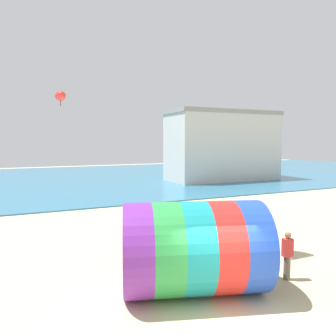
{
  "coord_description": "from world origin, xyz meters",
  "views": [
    {
      "loc": [
        -5.05,
        -6.88,
        4.98
      ],
      "look_at": [
        -0.01,
        4.27,
        3.97
      ],
      "focal_mm": 35.0,
      "sensor_mm": 36.0,
      "label": 1
    }
  ],
  "objects": [
    {
      "name": "sea",
      "position": [
        0.0,
        36.95,
        0.05
      ],
      "size": [
        120.0,
        40.0,
        0.1
      ],
      "primitive_type": "cube",
      "color": "teal",
      "rests_on": "ground"
    },
    {
      "name": "kite_red_parafoil",
      "position": [
        -3.23,
        9.58,
        7.11
      ],
      "size": [
        0.62,
        1.43,
        0.74
      ],
      "color": "red"
    },
    {
      "name": "ground_plane",
      "position": [
        0.0,
        0.0,
        0.0
      ],
      "size": [
        120.0,
        120.0,
        0.0
      ],
      "primitive_type": "plane",
      "color": "#CCBA8C"
    },
    {
      "name": "giant_inflatable_tube",
      "position": [
        0.01,
        2.26,
        1.51
      ],
      "size": [
        5.23,
        4.22,
        3.01
      ],
      "color": "purple",
      "rests_on": "ground"
    },
    {
      "name": "promenade_building",
      "position": [
        18.12,
        27.77,
        4.36
      ],
      "size": [
        13.97,
        6.05,
        8.69
      ],
      "color": "beige",
      "rests_on": "ground"
    },
    {
      "name": "kite_handler",
      "position": [
        3.55,
        1.76,
        0.9
      ],
      "size": [
        0.39,
        0.28,
        1.75
      ],
      "color": "#726651",
      "rests_on": "ground"
    }
  ]
}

